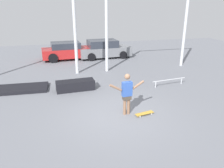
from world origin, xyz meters
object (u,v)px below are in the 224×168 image
at_px(grind_box, 75,85).
at_px(parked_car_grey, 104,49).
at_px(skateboard, 145,113).
at_px(parked_car_red, 67,51).
at_px(skateboarder, 127,92).
at_px(grind_rail, 169,81).
at_px(manual_pad, 13,89).

height_order(grind_box, parked_car_grey, parked_car_grey).
distance_m(skateboard, parked_car_red, 10.83).
bearing_deg(parked_car_grey, parked_car_red, 174.66).
relative_size(skateboarder, parked_car_red, 0.41).
relative_size(skateboard, grind_rail, 0.41).
height_order(parked_car_red, parked_car_grey, parked_car_grey).
bearing_deg(manual_pad, skateboard, -36.91).
xyz_separation_m(grind_rail, parked_car_grey, (-1.93, 7.61, 0.42)).
bearing_deg(skateboard, parked_car_grey, 75.33).
xyz_separation_m(skateboarder, parked_car_grey, (1.35, 10.18, -0.25)).
relative_size(grind_rail, parked_car_grey, 0.46).
xyz_separation_m(grind_box, manual_pad, (-3.14, 0.72, -0.18)).
height_order(skateboarder, grind_rail, skateboarder).
distance_m(parked_car_red, parked_car_grey, 3.00).
relative_size(parked_car_red, parked_car_grey, 0.95).
distance_m(grind_box, grind_rail, 5.05).
distance_m(manual_pad, grind_rail, 8.26).
height_order(grind_box, parked_car_red, parked_car_red).
distance_m(skateboarder, manual_pad, 6.31).
xyz_separation_m(grind_box, parked_car_grey, (3.08, 6.98, 0.45)).
bearing_deg(grind_box, parked_car_red, 89.35).
bearing_deg(skateboarder, parked_car_red, 94.59).
bearing_deg(skateboard, grind_rail, 36.40).
relative_size(manual_pad, parked_car_red, 0.83).
bearing_deg(parked_car_red, parked_car_grey, -6.04).
height_order(skateboard, manual_pad, manual_pad).
bearing_deg(grind_box, manual_pad, 167.09).
bearing_deg(skateboarder, manual_pad, 136.69).
height_order(skateboarder, parked_car_red, skateboarder).
height_order(skateboarder, manual_pad, skateboarder).
xyz_separation_m(parked_car_red, parked_car_grey, (3.00, -0.12, 0.02)).
bearing_deg(skateboard, grind_box, 113.96).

